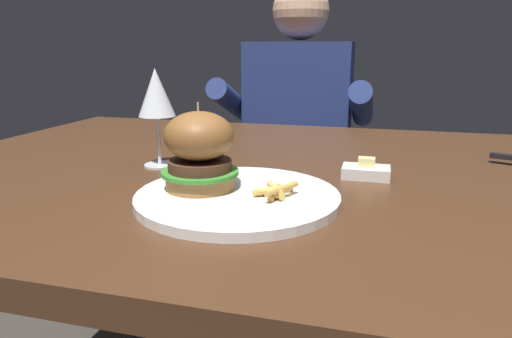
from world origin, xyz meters
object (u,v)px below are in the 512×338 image
at_px(burger_sandwich, 199,150).
at_px(butter_dish, 366,171).
at_px(diner_person, 297,161).
at_px(main_plate, 238,197).
at_px(wine_glass, 156,95).

xyz_separation_m(burger_sandwich, butter_dish, (0.24, 0.17, -0.06)).
xyz_separation_m(burger_sandwich, diner_person, (-0.02, 0.97, -0.25)).
bearing_deg(main_plate, wine_glass, 142.06).
height_order(burger_sandwich, wine_glass, wine_glass).
distance_m(main_plate, wine_glass, 0.29).
height_order(burger_sandwich, butter_dish, burger_sandwich).
relative_size(butter_dish, diner_person, 0.07).
height_order(wine_glass, butter_dish, wine_glass).
height_order(butter_dish, diner_person, diner_person).
bearing_deg(wine_glass, burger_sandwich, -46.47).
relative_size(main_plate, diner_person, 0.26).
height_order(main_plate, wine_glass, wine_glass).
distance_m(wine_glass, butter_dish, 0.41).
distance_m(burger_sandwich, wine_glass, 0.22).
relative_size(main_plate, burger_sandwich, 2.31).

